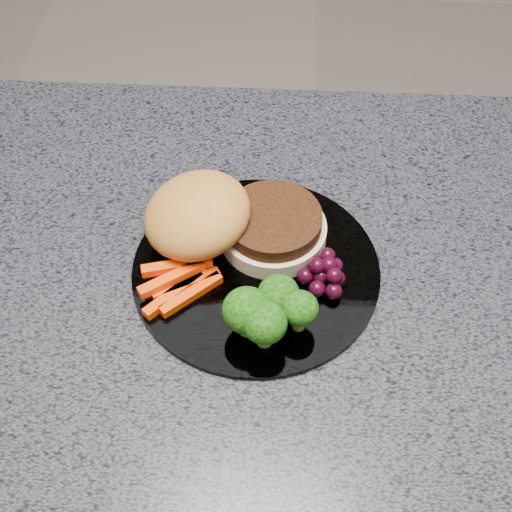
{
  "coord_description": "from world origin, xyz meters",
  "views": [
    {
      "loc": [
        -0.1,
        -0.46,
        1.5
      ],
      "look_at": [
        -0.12,
        -0.0,
        0.93
      ],
      "focal_mm": 50.0,
      "sensor_mm": 36.0,
      "label": 1
    }
  ],
  "objects_px": {
    "island_cabinet": "(332,454)",
    "burger": "(224,222)",
    "grape_bunch": "(325,273)",
    "plate": "(256,270)"
  },
  "relations": [
    {
      "from": "island_cabinet",
      "to": "burger",
      "type": "height_order",
      "value": "burger"
    },
    {
      "from": "grape_bunch",
      "to": "island_cabinet",
      "type": "bearing_deg",
      "value": 19.84
    },
    {
      "from": "burger",
      "to": "grape_bunch",
      "type": "xyz_separation_m",
      "value": [
        0.11,
        -0.05,
        -0.01
      ]
    },
    {
      "from": "plate",
      "to": "burger",
      "type": "bearing_deg",
      "value": 132.62
    },
    {
      "from": "island_cabinet",
      "to": "grape_bunch",
      "type": "distance_m",
      "value": 0.49
    },
    {
      "from": "island_cabinet",
      "to": "grape_bunch",
      "type": "height_order",
      "value": "grape_bunch"
    },
    {
      "from": "island_cabinet",
      "to": "burger",
      "type": "bearing_deg",
      "value": 167.74
    },
    {
      "from": "island_cabinet",
      "to": "grape_bunch",
      "type": "xyz_separation_m",
      "value": [
        -0.05,
        -0.02,
        0.49
      ]
    },
    {
      "from": "island_cabinet",
      "to": "plate",
      "type": "xyz_separation_m",
      "value": [
        -0.12,
        -0.0,
        0.47
      ]
    },
    {
      "from": "plate",
      "to": "grape_bunch",
      "type": "bearing_deg",
      "value": -10.4
    }
  ]
}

